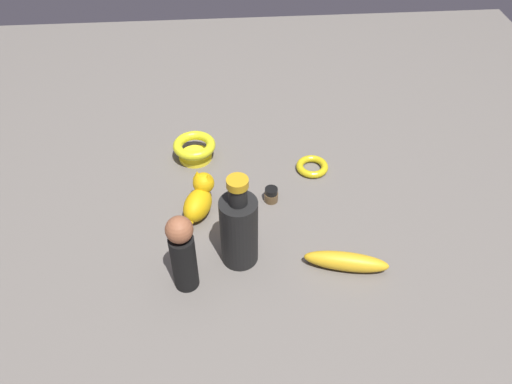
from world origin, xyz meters
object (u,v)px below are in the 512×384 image
(bottle_tall, at_px, (239,228))
(nail_polish_jar, at_px, (271,195))
(bowl, at_px, (195,148))
(person_figure_adult, at_px, (183,253))
(bangle, at_px, (312,167))
(banana, at_px, (346,262))
(cat_figurine, at_px, (199,198))

(bottle_tall, relative_size, nail_polish_jar, 6.00)
(bowl, height_order, person_figure_adult, person_figure_adult)
(bangle, distance_m, nail_polish_jar, 0.15)
(bangle, bearing_deg, person_figure_adult, 47.08)
(bowl, bearing_deg, bottle_tall, 106.10)
(person_figure_adult, distance_m, banana, 0.33)
(person_figure_adult, height_order, banana, person_figure_adult)
(bottle_tall, bearing_deg, bangle, -125.99)
(cat_figurine, height_order, bowl, cat_figurine)
(bottle_tall, bearing_deg, bowl, -73.90)
(bangle, bearing_deg, bowl, -12.83)
(bottle_tall, xyz_separation_m, nail_polish_jar, (-0.08, -0.16, -0.07))
(person_figure_adult, relative_size, banana, 1.07)
(person_figure_adult, bearing_deg, cat_figurine, -97.23)
(nail_polish_jar, height_order, banana, banana)
(bottle_tall, bearing_deg, cat_figurine, -59.95)
(bottle_tall, distance_m, nail_polish_jar, 0.20)
(bottle_tall, height_order, nail_polish_jar, bottle_tall)
(cat_figurine, relative_size, banana, 0.71)
(bangle, relative_size, person_figure_adult, 0.43)
(cat_figurine, xyz_separation_m, banana, (-0.29, 0.19, -0.02))
(cat_figurine, distance_m, banana, 0.35)
(person_figure_adult, bearing_deg, bottle_tall, -151.77)
(bottle_tall, relative_size, bowl, 2.05)
(bottle_tall, height_order, cat_figurine, bottle_tall)
(bottle_tall, xyz_separation_m, cat_figurine, (0.08, -0.14, -0.05))
(nail_polish_jar, bearing_deg, bottle_tall, 63.65)
(nail_polish_jar, relative_size, bowl, 0.34)
(nail_polish_jar, bearing_deg, person_figure_adult, 49.54)
(bottle_tall, distance_m, person_figure_adult, 0.12)
(bangle, height_order, banana, banana)
(cat_figurine, height_order, banana, cat_figurine)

